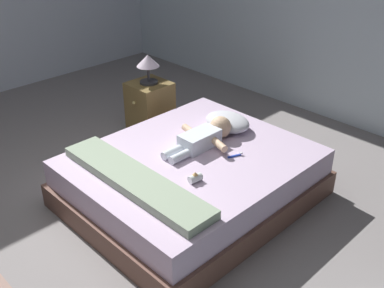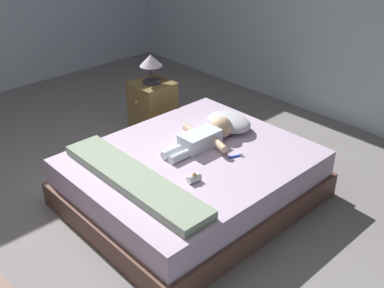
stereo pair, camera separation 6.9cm
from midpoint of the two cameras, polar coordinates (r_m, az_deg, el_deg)
The scene contains 9 objects.
ground_plane at distance 3.47m, azimuth -12.99°, elevation -10.30°, with size 8.00×8.00×0.00m, color gray.
bed at distance 3.57m, azimuth 0.55°, elevation -4.28°, with size 1.49×1.78×0.40m.
pillow at distance 3.83m, azimuth 5.12°, elevation 2.73°, with size 0.40×0.31×0.13m.
baby at distance 3.59m, azimuth 2.30°, elevation 0.96°, with size 0.49×0.67×0.18m.
toothbrush at distance 3.46m, azimuth 6.06°, elevation -1.49°, with size 0.06×0.12×0.02m.
nightstand at distance 4.59m, azimuth -4.47°, elevation 4.60°, with size 0.37×0.40×0.52m.
lamp at distance 4.42m, azimuth -4.70°, elevation 10.07°, with size 0.22×0.22×0.28m.
blanket at distance 3.15m, azimuth -6.68°, elevation -4.39°, with size 1.34×0.27×0.06m.
baby_bottle at distance 3.14m, azimuth 0.88°, elevation -4.25°, with size 0.07×0.10×0.08m.
Camera 2 is at (2.45, -1.19, 2.16)m, focal length 42.75 mm.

